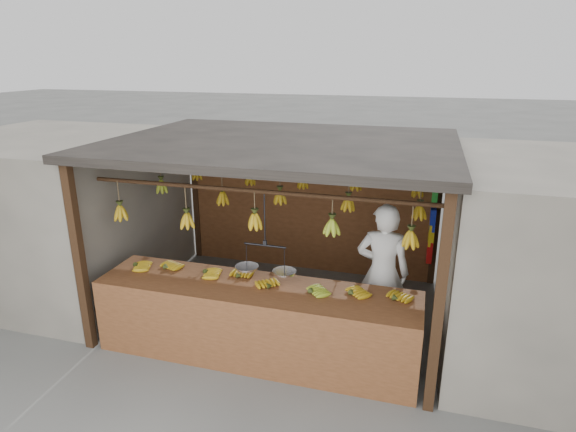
% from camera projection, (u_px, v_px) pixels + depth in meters
% --- Properties ---
extents(ground, '(80.00, 80.00, 0.00)m').
position_uv_depth(ground, '(282.00, 310.00, 6.78)').
color(ground, '#5B5B57').
extents(stall, '(4.30, 3.30, 2.40)m').
position_uv_depth(stall, '(289.00, 168.00, 6.46)').
color(stall, black).
rests_on(stall, ground).
extents(neighbor_left, '(3.00, 3.00, 2.30)m').
position_uv_depth(neighbor_left, '(57.00, 211.00, 7.37)').
color(neighbor_left, slate).
rests_on(neighbor_left, ground).
extents(counter, '(3.73, 0.85, 0.96)m').
position_uv_depth(counter, '(252.00, 306.00, 5.43)').
color(counter, brown).
rests_on(counter, ground).
extents(hanging_bananas, '(3.64, 2.24, 0.39)m').
position_uv_depth(hanging_bananas, '(282.00, 200.00, 6.27)').
color(hanging_bananas, '#B58A13').
rests_on(hanging_bananas, ground).
extents(balance_scale, '(0.72, 0.27, 0.94)m').
position_uv_depth(balance_scale, '(265.00, 265.00, 5.48)').
color(balance_scale, black).
rests_on(balance_scale, ground).
extents(vendor, '(0.65, 0.43, 1.77)m').
position_uv_depth(vendor, '(382.00, 273.00, 5.87)').
color(vendor, white).
rests_on(vendor, ground).
extents(bag_bundles, '(0.08, 0.26, 1.24)m').
position_uv_depth(bag_bundles, '(432.00, 224.00, 7.18)').
color(bag_bundles, '#199926').
rests_on(bag_bundles, ground).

